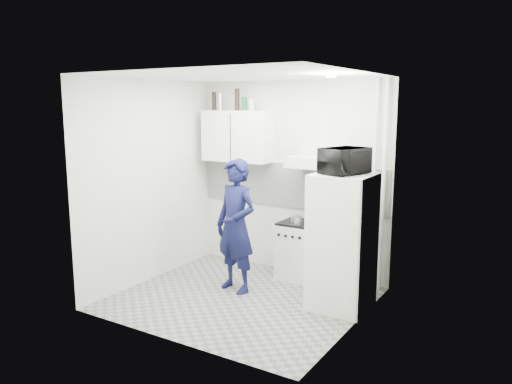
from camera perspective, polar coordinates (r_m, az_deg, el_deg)
The scene contains 22 objects.
floor at distance 6.08m, azimuth -1.74°, elevation -12.09°, with size 2.80×2.80×0.00m, color gray.
ceiling at distance 5.64m, azimuth -1.88°, elevation 13.20°, with size 2.80×2.80×0.00m, color white.
wall_back at distance 6.78m, azimuth 4.02°, elevation 1.62°, with size 2.80×2.80×0.00m, color beige.
wall_left at distance 6.58m, azimuth -12.03°, elevation 1.17°, with size 2.60×2.60×0.00m, color beige.
wall_right at distance 5.09m, azimuth 11.46°, elevation -1.35°, with size 2.60×2.60×0.00m, color beige.
person at distance 6.11m, azimuth -2.31°, elevation -3.88°, with size 0.60×0.39×1.64m, color #0F1135.
stove at distance 6.66m, azimuth 4.74°, elevation -6.76°, with size 0.46×0.46×0.74m, color silver.
fridge at distance 5.68m, azimuth 9.82°, elevation -5.65°, with size 0.64×0.64×1.53m, color white.
stove_top at distance 6.56m, azimuth 4.79°, elevation -3.56°, with size 0.44×0.44×0.03m, color black.
saucepan at distance 6.48m, azimuth 4.70°, elevation -3.21°, with size 0.16×0.16×0.09m, color silver.
microwave at distance 5.51m, azimuth 10.10°, elevation 3.52°, with size 0.35×0.52×0.29m, color black.
bottle_a at distance 7.17m, azimuth -4.81°, elevation 10.31°, with size 0.06×0.06×0.26m, color black.
bottle_b at distance 7.11m, azimuth -4.14°, elevation 10.24°, with size 0.06×0.06×0.24m, color silver.
bottle_d at distance 6.94m, azimuth -2.16°, elevation 10.52°, with size 0.07×0.07×0.30m, color black.
canister_a at distance 6.88m, azimuth -1.33°, elevation 10.07°, with size 0.08×0.08×0.19m, color #144C1E.
canister_b at distance 6.82m, azimuth -0.51°, elevation 9.92°, with size 0.08×0.08×0.15m, color #B2B7BC.
upper_cabinet at distance 6.96m, azimuth -2.11°, elevation 6.40°, with size 1.00×0.35×0.70m, color white.
range_hood at distance 6.33m, azimuth 6.62°, elevation 3.44°, with size 0.60×0.50×0.14m, color silver.
backsplash at distance 6.78m, azimuth 3.96°, elevation 0.77°, with size 2.74×0.03×0.60m, color white.
pipe_a at distance 6.22m, azimuth 14.35°, elevation 0.57°, with size 0.05×0.05×2.60m, color silver.
pipe_b at distance 6.25m, azimuth 13.30°, elevation 0.67°, with size 0.04×0.04×2.60m, color silver.
ceiling_spot_fixture at distance 5.34m, azimuth 8.58°, elevation 12.96°, with size 0.10×0.10×0.02m, color white.
Camera 1 is at (3.11, -4.70, 2.28)m, focal length 35.00 mm.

